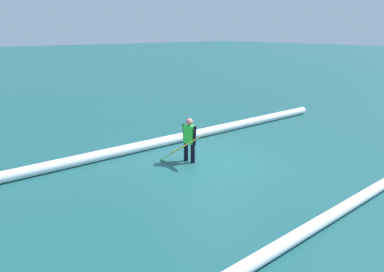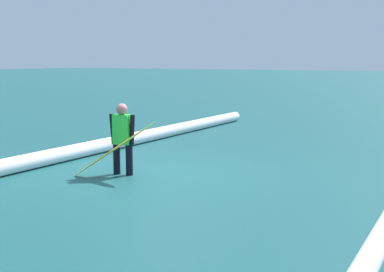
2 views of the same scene
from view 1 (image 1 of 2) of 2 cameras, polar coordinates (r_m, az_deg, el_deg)
name	(u,v)px [view 1 (image 1 of 2)]	position (r m, az deg, el deg)	size (l,w,h in m)	color
ground_plane	(212,162)	(12.50, 2.97, -3.81)	(194.91, 194.91, 0.00)	#1A5253
surfer	(189,138)	(12.30, -0.38, -0.28)	(0.26, 0.56, 1.41)	black
surfboard	(182,147)	(12.12, -1.39, -1.61)	(0.81, 1.68, 1.15)	yellow
wave_crest_foreground	(145,145)	(13.76, -6.82, -1.37)	(0.33, 0.33, 18.88)	white
wave_crest_midground	(306,231)	(8.47, 16.16, -13.06)	(0.27, 0.27, 15.20)	white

